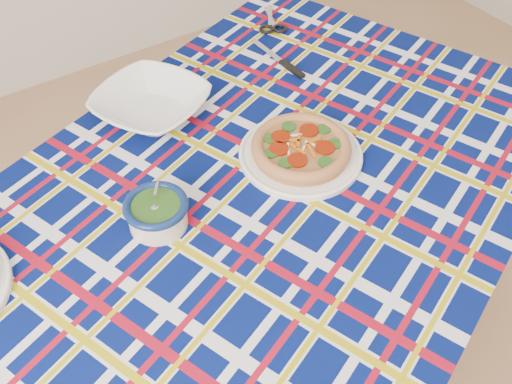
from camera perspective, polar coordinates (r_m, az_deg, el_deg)
dining_table at (r=1.25m, az=-0.35°, el=-2.86°), size 1.79×1.46×0.72m
tablecloth at (r=1.23m, az=-0.36°, el=-2.14°), size 1.83×1.50×0.10m
main_focaccia_plate at (r=1.27m, az=4.53°, el=4.44°), size 0.39×0.39×0.06m
pesto_bowl at (r=1.13m, az=-9.90°, el=-1.91°), size 0.17×0.17×0.08m
serving_bowl at (r=1.40m, az=-10.42°, el=8.60°), size 0.34×0.34×0.06m
table_knife at (r=1.61m, az=1.33°, el=13.85°), size 0.03×0.23×0.01m
kitchen_scissors at (r=1.77m, az=1.43°, el=17.17°), size 0.16×0.20×0.02m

